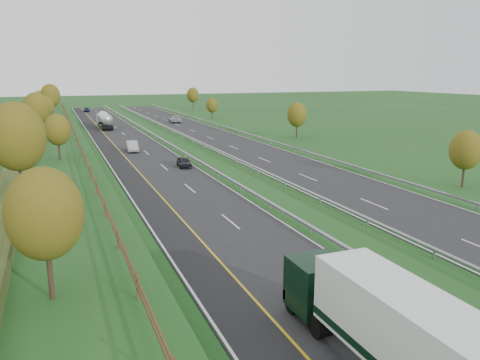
{
  "coord_description": "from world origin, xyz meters",
  "views": [
    {
      "loc": [
        -11.32,
        -10.64,
        11.69
      ],
      "look_at": [
        4.01,
        27.84,
        2.2
      ],
      "focal_mm": 35.0,
      "sensor_mm": 36.0,
      "label": 1
    }
  ],
  "objects_px": {
    "road_tanker": "(104,120)",
    "car_oncoming": "(175,119)",
    "box_lorry": "(428,355)",
    "car_silver_mid": "(132,146)",
    "car_small_far": "(87,110)",
    "car_dark_near": "(184,162)"
  },
  "relations": [
    {
      "from": "car_silver_mid",
      "to": "road_tanker",
      "type": "bearing_deg",
      "value": 94.15
    },
    {
      "from": "box_lorry",
      "to": "car_oncoming",
      "type": "height_order",
      "value": "box_lorry"
    },
    {
      "from": "car_dark_near",
      "to": "car_silver_mid",
      "type": "xyz_separation_m",
      "value": [
        -4.17,
        14.79,
        0.13
      ]
    },
    {
      "from": "car_silver_mid",
      "to": "car_small_far",
      "type": "height_order",
      "value": "car_silver_mid"
    },
    {
      "from": "box_lorry",
      "to": "car_dark_near",
      "type": "xyz_separation_m",
      "value": [
        3.8,
        46.13,
        -1.65
      ]
    },
    {
      "from": "car_small_far",
      "to": "car_oncoming",
      "type": "bearing_deg",
      "value": -62.88
    },
    {
      "from": "car_dark_near",
      "to": "car_silver_mid",
      "type": "distance_m",
      "value": 15.37
    },
    {
      "from": "road_tanker",
      "to": "car_oncoming",
      "type": "relative_size",
      "value": 2.02
    },
    {
      "from": "box_lorry",
      "to": "car_silver_mid",
      "type": "xyz_separation_m",
      "value": [
        -0.38,
        60.92,
        -1.52
      ]
    },
    {
      "from": "road_tanker",
      "to": "box_lorry",
      "type": "bearing_deg",
      "value": -89.45
    },
    {
      "from": "road_tanker",
      "to": "car_silver_mid",
      "type": "xyz_separation_m",
      "value": [
        0.53,
        -33.56,
        -1.05
      ]
    },
    {
      "from": "car_oncoming",
      "to": "car_silver_mid",
      "type": "bearing_deg",
      "value": 73.97
    },
    {
      "from": "road_tanker",
      "to": "car_oncoming",
      "type": "bearing_deg",
      "value": 19.24
    },
    {
      "from": "road_tanker",
      "to": "car_oncoming",
      "type": "xyz_separation_m",
      "value": [
        17.05,
        5.95,
        -1.05
      ]
    },
    {
      "from": "box_lorry",
      "to": "road_tanker",
      "type": "height_order",
      "value": "box_lorry"
    },
    {
      "from": "road_tanker",
      "to": "car_small_far",
      "type": "relative_size",
      "value": 2.54
    },
    {
      "from": "car_small_far",
      "to": "car_oncoming",
      "type": "relative_size",
      "value": 0.8
    },
    {
      "from": "box_lorry",
      "to": "road_tanker",
      "type": "relative_size",
      "value": 1.45
    },
    {
      "from": "road_tanker",
      "to": "car_dark_near",
      "type": "distance_m",
      "value": 48.59
    },
    {
      "from": "box_lorry",
      "to": "road_tanker",
      "type": "distance_m",
      "value": 94.48
    },
    {
      "from": "car_dark_near",
      "to": "car_silver_mid",
      "type": "height_order",
      "value": "car_silver_mid"
    },
    {
      "from": "box_lorry",
      "to": "car_oncoming",
      "type": "relative_size",
      "value": 2.93
    }
  ]
}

